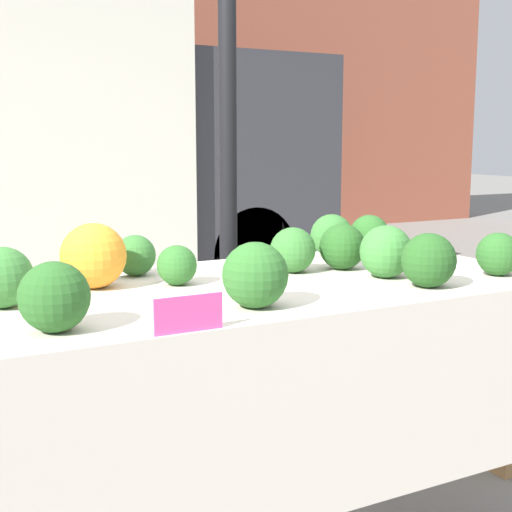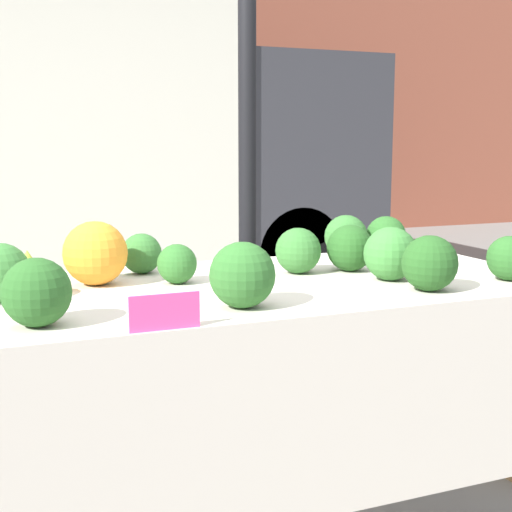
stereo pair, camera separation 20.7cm
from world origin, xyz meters
The scene contains 18 objects.
tent_pole centered at (0.25, 0.70, 1.35)m, with size 0.07×0.07×2.69m.
parked_truck centered at (0.00, 4.28, 1.43)m, with size 4.91×1.96×2.70m.
market_table centered at (0.00, -0.07, 0.78)m, with size 1.78×0.85×0.90m.
orange_cauliflower centered at (-0.44, 0.15, 0.99)m, with size 0.19×0.19×0.19m.
romanesco_head centered at (-0.62, 0.18, 0.96)m, with size 0.13×0.13×0.11m.
broccoli_head_0 centered at (-0.64, -0.27, 0.98)m, with size 0.16×0.16×0.16m.
broccoli_head_1 centered at (-0.15, -0.28, 0.98)m, with size 0.17×0.17×0.17m.
broccoli_head_2 centered at (0.18, 0.09, 0.97)m, with size 0.14×0.14×0.14m.
broccoli_head_3 centered at (0.40, -0.29, 0.98)m, with size 0.16×0.16×0.16m.
broccoli_head_4 centered at (0.47, 0.30, 0.98)m, with size 0.15×0.15×0.15m.
broccoli_head_5 centered at (0.71, -0.25, 0.97)m, with size 0.13×0.13×0.13m.
broccoli_head_6 centered at (-0.70, 0.02, 0.98)m, with size 0.15×0.15×0.15m.
broccoli_head_7 centered at (-0.28, 0.28, 0.97)m, with size 0.13×0.13×0.13m.
broccoli_head_8 centered at (0.62, 0.28, 0.97)m, with size 0.14×0.14×0.14m.
broccoli_head_9 centered at (-0.22, 0.08, 0.96)m, with size 0.12×0.12×0.12m.
broccoli_head_10 centered at (0.39, -0.11, 0.98)m, with size 0.16×0.16×0.16m.
broccoli_head_11 centered at (0.35, 0.07, 0.98)m, with size 0.15×0.15×0.15m.
price_sign centered at (-0.38, -0.41, 0.94)m, with size 0.16×0.01×0.08m.
Camera 2 is at (-0.77, -1.90, 1.31)m, focal length 50.00 mm.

